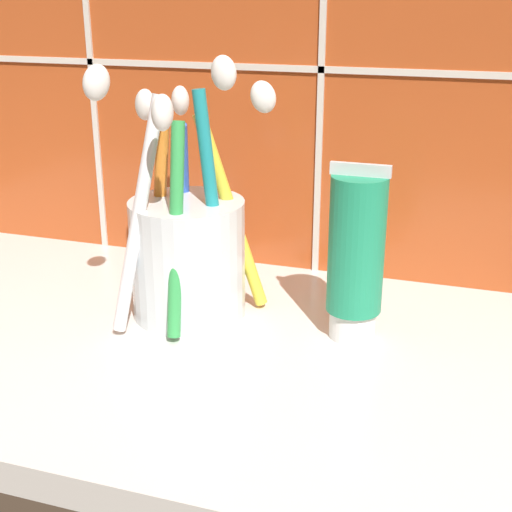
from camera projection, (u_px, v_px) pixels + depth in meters
sink_counter at (234, 358)px, 47.92cm from camera, size 79.85×30.79×2.00cm
toothbrush_cup at (187, 247)px, 50.49cm from camera, size 11.07×12.14×18.51cm
toothpaste_tube at (356, 255)px, 46.74cm from camera, size 3.89×3.71×12.06cm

